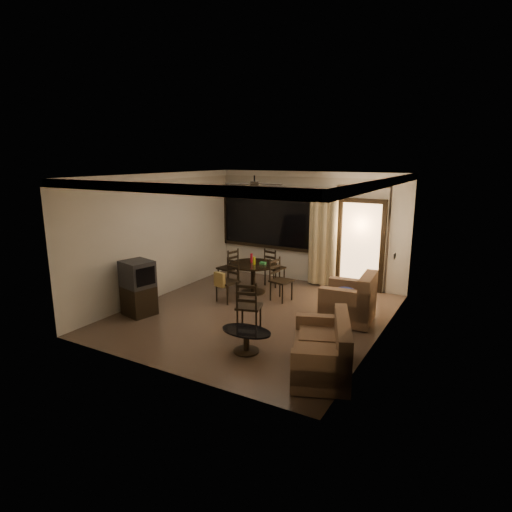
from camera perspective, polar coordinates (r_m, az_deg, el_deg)
The scene contains 12 objects.
ground at distance 8.85m, azimuth -0.19°, elevation -7.75°, with size 5.50×5.50×0.00m, color #7F6651.
room_shell at distance 9.70m, azimuth 8.10°, elevation 5.17°, with size 5.50×6.70×5.50m.
dining_table at distance 10.04m, azimuth -0.38°, elevation -1.84°, with size 1.13×1.13×0.93m.
dining_chair_west at distance 10.68m, azimuth -3.71°, elevation -2.49°, with size 0.50×0.50×0.95m.
dining_chair_east at distance 9.60m, azimuth 3.32°, elevation -4.29°, with size 0.50×0.50×0.95m.
dining_chair_south at distance 9.52m, azimuth -3.87°, elevation -4.30°, with size 0.50×0.54×0.95m.
dining_chair_north at distance 10.69m, azimuth 2.46°, elevation -2.46°, with size 0.50×0.50×0.95m.
tv_cabinet at distance 8.98m, azimuth -15.42°, elevation -4.11°, with size 0.69×0.64×1.12m.
sofa at distance 6.58m, azimuth 9.14°, elevation -12.50°, with size 1.31×1.71×0.81m.
armchair at distance 8.54m, azimuth 12.55°, elevation -6.04°, with size 1.02×1.02×0.95m.
coffee_table at distance 7.14m, azimuth -1.30°, elevation -10.80°, with size 0.87×0.52×0.38m.
side_chair at distance 7.95m, azimuth -0.95°, elevation -7.95°, with size 0.54×0.54×0.98m.
Camera 1 is at (4.11, -7.17, 3.15)m, focal length 30.00 mm.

